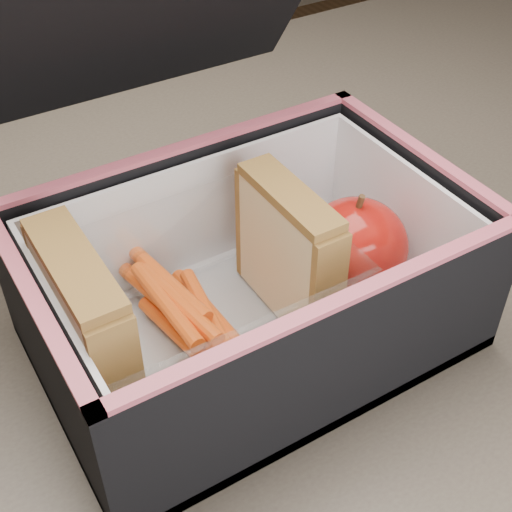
{
  "coord_description": "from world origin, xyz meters",
  "views": [
    {
      "loc": [
        -0.23,
        -0.36,
        1.13
      ],
      "look_at": [
        -0.04,
        -0.05,
        0.81
      ],
      "focal_mm": 50.0,
      "sensor_mm": 36.0,
      "label": 1
    }
  ],
  "objects": [
    {
      "name": "sandwich_right",
      "position": [
        -0.02,
        -0.06,
        0.82
      ],
      "size": [
        0.02,
        0.09,
        0.1
      ],
      "color": "#D4BE7F",
      "rests_on": "plastic_tub"
    },
    {
      "name": "kitchen_table",
      "position": [
        0.0,
        0.0,
        0.66
      ],
      "size": [
        1.2,
        0.8,
        0.75
      ],
      "color": "brown",
      "rests_on": "ground"
    },
    {
      "name": "paper_napkin",
      "position": [
        0.02,
        -0.06,
        0.77
      ],
      "size": [
        0.08,
        0.08,
        0.01
      ],
      "primitive_type": "cube",
      "rotation": [
        0.0,
        0.0,
        -0.04
      ],
      "color": "white",
      "rests_on": "lunch_bag"
    },
    {
      "name": "carrot_sticks",
      "position": [
        -0.09,
        -0.05,
        0.78
      ],
      "size": [
        0.05,
        0.14,
        0.03
      ],
      "color": "#E7480E",
      "rests_on": "plastic_tub"
    },
    {
      "name": "plastic_tub",
      "position": [
        -0.09,
        -0.06,
        0.8
      ],
      "size": [
        0.19,
        0.13,
        0.08
      ],
      "primitive_type": null,
      "color": "white",
      "rests_on": "lunch_bag"
    },
    {
      "name": "sandwich_left",
      "position": [
        -0.16,
        -0.06,
        0.82
      ],
      "size": [
        0.03,
        0.1,
        0.11
      ],
      "color": "#D4BE7F",
      "rests_on": "plastic_tub"
    },
    {
      "name": "red_apple",
      "position": [
        0.03,
        -0.07,
        0.81
      ],
      "size": [
        0.08,
        0.08,
        0.08
      ],
      "rotation": [
        0.0,
        0.0,
        0.02
      ],
      "color": "maroon",
      "rests_on": "paper_napkin"
    },
    {
      "name": "lunch_bag",
      "position": [
        -0.05,
        -0.05,
        0.81
      ],
      "size": [
        0.28,
        0.3,
        0.26
      ],
      "color": "black",
      "rests_on": "kitchen_table"
    }
  ]
}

